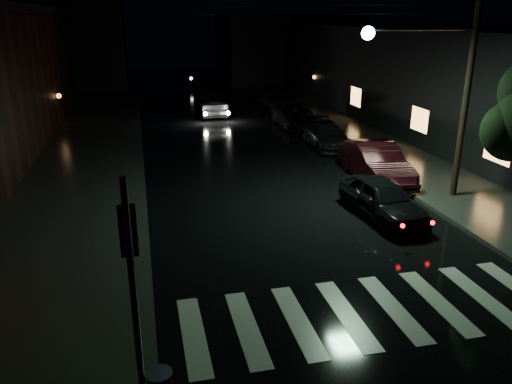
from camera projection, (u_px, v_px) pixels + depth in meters
ground at (252, 341)px, 10.76m from camera, size 120.00×120.00×0.00m
sidewalk_left at (76, 170)px, 22.52m from camera, size 6.00×44.00×0.15m
sidewalk_right at (381, 151)px, 25.73m from camera, size 4.00×44.00×0.15m
building_right at (462, 80)px, 29.92m from camera, size 10.00×40.00×6.00m
building_far_left at (51, 45)px, 48.62m from camera, size 14.00×10.00×8.00m
building_far_right at (287, 47)px, 53.92m from camera, size 14.00×10.00×7.00m
crosswalk at (370, 311)px, 11.85m from camera, size 9.00×3.00×0.01m
signal_pole_corner at (147, 334)px, 8.44m from camera, size 0.68×0.61×4.20m
utility_pole at (452, 77)px, 17.54m from camera, size 4.92×0.44×8.00m
parked_car_a at (383, 199)px, 17.14m from camera, size 1.97×4.19×1.38m
parked_car_b at (376, 162)px, 20.99m from camera, size 2.06×5.04×1.63m
parked_car_c at (326, 135)px, 26.63m from camera, size 2.08×4.61×1.31m
parked_car_d at (297, 116)px, 31.31m from camera, size 2.30×4.93×1.36m
oncoming_car at (210, 104)px, 35.05m from camera, size 1.78×5.00×1.64m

